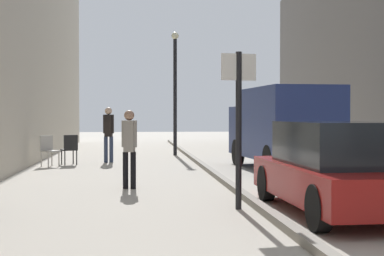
{
  "coord_description": "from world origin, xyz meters",
  "views": [
    {
      "loc": [
        -0.47,
        -1.93,
        1.56
      ],
      "look_at": [
        1.18,
        14.5,
        1.19
      ],
      "focal_mm": 54.34,
      "sensor_mm": 36.0,
      "label": 1
    }
  ],
  "objects_px": {
    "pedestrian_mid_block": "(109,131)",
    "parked_car": "(339,168)",
    "pedestrian_main_foreground": "(129,143)",
    "street_sign_post": "(239,116)",
    "lamp_post": "(175,85)",
    "delivery_van": "(283,126)",
    "cafe_chair_by_doorway": "(48,148)",
    "cafe_chair_near_window": "(70,147)"
  },
  "relations": [
    {
      "from": "pedestrian_main_foreground",
      "to": "cafe_chair_near_window",
      "type": "xyz_separation_m",
      "value": [
        -1.9,
        6.11,
        -0.41
      ]
    },
    {
      "from": "pedestrian_main_foreground",
      "to": "parked_car",
      "type": "relative_size",
      "value": 0.39
    },
    {
      "from": "street_sign_post",
      "to": "lamp_post",
      "type": "bearing_deg",
      "value": -99.38
    },
    {
      "from": "pedestrian_main_foreground",
      "to": "lamp_post",
      "type": "height_order",
      "value": "lamp_post"
    },
    {
      "from": "delivery_van",
      "to": "pedestrian_mid_block",
      "type": "bearing_deg",
      "value": 144.83
    },
    {
      "from": "pedestrian_main_foreground",
      "to": "pedestrian_mid_block",
      "type": "xyz_separation_m",
      "value": [
        -0.73,
        6.93,
        0.09
      ]
    },
    {
      "from": "parked_car",
      "to": "lamp_post",
      "type": "height_order",
      "value": "lamp_post"
    },
    {
      "from": "delivery_van",
      "to": "street_sign_post",
      "type": "height_order",
      "value": "street_sign_post"
    },
    {
      "from": "parked_car",
      "to": "cafe_chair_by_doorway",
      "type": "xyz_separation_m",
      "value": [
        -5.82,
        8.98,
        -0.17
      ]
    },
    {
      "from": "street_sign_post",
      "to": "cafe_chair_by_doorway",
      "type": "xyz_separation_m",
      "value": [
        -4.3,
        8.46,
        -1.0
      ]
    },
    {
      "from": "delivery_van",
      "to": "cafe_chair_by_doorway",
      "type": "relative_size",
      "value": 5.31
    },
    {
      "from": "pedestrian_mid_block",
      "to": "parked_car",
      "type": "xyz_separation_m",
      "value": [
        4.07,
        -10.31,
        -0.33
      ]
    },
    {
      "from": "pedestrian_main_foreground",
      "to": "parked_car",
      "type": "height_order",
      "value": "pedestrian_main_foreground"
    },
    {
      "from": "pedestrian_main_foreground",
      "to": "parked_car",
      "type": "xyz_separation_m",
      "value": [
        3.34,
        -3.37,
        -0.25
      ]
    },
    {
      "from": "pedestrian_main_foreground",
      "to": "delivery_van",
      "type": "height_order",
      "value": "delivery_van"
    },
    {
      "from": "pedestrian_mid_block",
      "to": "parked_car",
      "type": "distance_m",
      "value": 11.09
    },
    {
      "from": "pedestrian_main_foreground",
      "to": "street_sign_post",
      "type": "distance_m",
      "value": 3.43
    },
    {
      "from": "pedestrian_main_foreground",
      "to": "street_sign_post",
      "type": "height_order",
      "value": "street_sign_post"
    },
    {
      "from": "street_sign_post",
      "to": "cafe_chair_near_window",
      "type": "distance_m",
      "value": 9.75
    },
    {
      "from": "pedestrian_mid_block",
      "to": "delivery_van",
      "type": "xyz_separation_m",
      "value": [
        5.05,
        -3.05,
        0.2
      ]
    },
    {
      "from": "lamp_post",
      "to": "cafe_chair_by_doorway",
      "type": "relative_size",
      "value": 5.06
    },
    {
      "from": "pedestrian_mid_block",
      "to": "parked_car",
      "type": "relative_size",
      "value": 0.43
    },
    {
      "from": "lamp_post",
      "to": "cafe_chair_near_window",
      "type": "bearing_deg",
      "value": -131.76
    },
    {
      "from": "pedestrian_mid_block",
      "to": "cafe_chair_by_doorway",
      "type": "height_order",
      "value": "pedestrian_mid_block"
    },
    {
      "from": "pedestrian_main_foreground",
      "to": "cafe_chair_near_window",
      "type": "distance_m",
      "value": 6.41
    },
    {
      "from": "cafe_chair_near_window",
      "to": "cafe_chair_by_doorway",
      "type": "distance_m",
      "value": 0.77
    },
    {
      "from": "parked_car",
      "to": "pedestrian_mid_block",
      "type": "bearing_deg",
      "value": 110.51
    },
    {
      "from": "pedestrian_mid_block",
      "to": "delivery_van",
      "type": "bearing_deg",
      "value": -20.36
    },
    {
      "from": "delivery_van",
      "to": "street_sign_post",
      "type": "distance_m",
      "value": 7.19
    },
    {
      "from": "cafe_chair_by_doorway",
      "to": "cafe_chair_near_window",
      "type": "bearing_deg",
      "value": 179.35
    },
    {
      "from": "delivery_van",
      "to": "cafe_chair_near_window",
      "type": "bearing_deg",
      "value": 156.23
    },
    {
      "from": "pedestrian_main_foreground",
      "to": "cafe_chair_by_doorway",
      "type": "xyz_separation_m",
      "value": [
        -2.48,
        5.6,
        -0.41
      ]
    },
    {
      "from": "pedestrian_mid_block",
      "to": "cafe_chair_by_doorway",
      "type": "relative_size",
      "value": 1.93
    },
    {
      "from": "pedestrian_mid_block",
      "to": "parked_car",
      "type": "height_order",
      "value": "pedestrian_mid_block"
    },
    {
      "from": "parked_car",
      "to": "cafe_chair_near_window",
      "type": "relative_size",
      "value": 4.5
    },
    {
      "from": "delivery_van",
      "to": "parked_car",
      "type": "relative_size",
      "value": 1.18
    },
    {
      "from": "delivery_van",
      "to": "cafe_chair_by_doorway",
      "type": "xyz_separation_m",
      "value": [
        -6.8,
        1.72,
        -0.7
      ]
    },
    {
      "from": "parked_car",
      "to": "delivery_van",
      "type": "bearing_deg",
      "value": 81.26
    },
    {
      "from": "cafe_chair_near_window",
      "to": "parked_car",
      "type": "bearing_deg",
      "value": -83.37
    },
    {
      "from": "parked_car",
      "to": "cafe_chair_near_window",
      "type": "distance_m",
      "value": 10.84
    },
    {
      "from": "street_sign_post",
      "to": "lamp_post",
      "type": "relative_size",
      "value": 0.55
    },
    {
      "from": "pedestrian_mid_block",
      "to": "cafe_chair_near_window",
      "type": "height_order",
      "value": "pedestrian_mid_block"
    }
  ]
}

